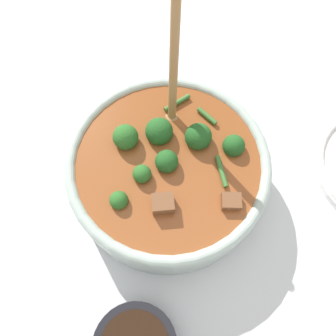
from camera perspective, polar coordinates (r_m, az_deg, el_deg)
ground_plane at (r=0.53m, az=0.00°, el=-2.40°), size 4.00×4.00×0.00m
stew_bowl at (r=0.49m, az=0.01°, el=-0.16°), size 0.29×0.29×0.27m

